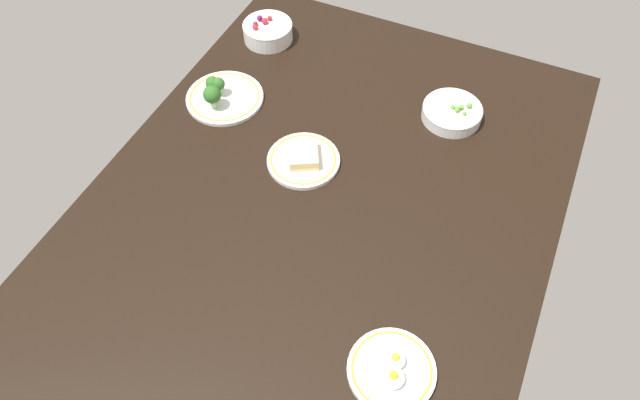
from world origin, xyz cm
name	(u,v)px	position (x,y,z in cm)	size (l,w,h in cm)	color
dining_table	(320,209)	(0.00, 0.00, 2.00)	(156.75, 114.35, 4.00)	black
plate_sandwich	(303,159)	(-11.13, -9.96, 5.29)	(19.50, 19.50, 4.40)	silver
plate_eggs	(392,370)	(33.48, 31.74, 5.21)	(18.67, 18.67, 5.01)	silver
plate_broccoli	(222,96)	(-22.71, -41.62, 5.90)	(22.52, 22.52, 8.47)	silver
bowl_peas	(452,112)	(-43.60, 20.95, 6.13)	(16.89, 16.89, 5.12)	silver
bowl_berries	(268,31)	(-53.46, -42.66, 7.03)	(15.71, 15.71, 7.22)	silver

